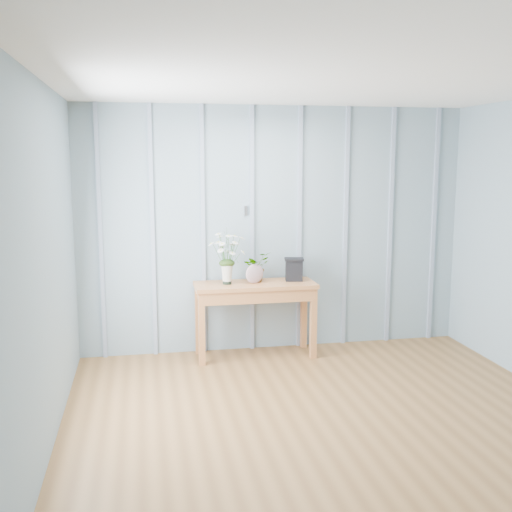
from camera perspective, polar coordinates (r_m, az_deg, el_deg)
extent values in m
plane|color=brown|center=(4.42, 8.52, -17.29)|extent=(4.50, 4.50, 0.00)
cube|color=#869EAA|center=(6.16, 1.88, 2.53)|extent=(4.00, 0.01, 2.50)
cube|color=white|center=(4.00, 9.41, 16.69)|extent=(4.00, 4.50, 0.01)
cube|color=#ACACB1|center=(6.07, -0.97, 4.33)|extent=(0.03, 0.01, 0.10)
cube|color=#8998AF|center=(6.02, -14.60, 2.08)|extent=(0.04, 0.03, 2.50)
cube|color=#8998AF|center=(6.00, -9.83, 2.22)|extent=(0.04, 0.03, 2.50)
cube|color=#8998AF|center=(6.03, -5.07, 2.36)|extent=(0.04, 0.03, 2.50)
cube|color=#8998AF|center=(6.10, -0.39, 2.47)|extent=(0.04, 0.03, 2.50)
cube|color=#8998AF|center=(6.21, 4.15, 2.57)|extent=(0.04, 0.03, 2.50)
cube|color=#8998AF|center=(6.36, 8.51, 2.64)|extent=(0.04, 0.03, 2.50)
cube|color=#8998AF|center=(6.54, 12.65, 2.70)|extent=(0.04, 0.03, 2.50)
cube|color=#8998AF|center=(6.76, 16.55, 2.75)|extent=(0.04, 0.03, 2.50)
cube|color=#AD6937|center=(5.95, -0.09, -2.78)|extent=(1.20, 0.45, 0.04)
cube|color=#AD6937|center=(5.97, -0.09, -3.53)|extent=(1.13, 0.42, 0.12)
cube|color=#AD6937|center=(5.79, -5.19, -6.97)|extent=(0.06, 0.06, 0.71)
cube|color=#AD6937|center=(6.00, 5.48, -6.41)|extent=(0.06, 0.06, 0.71)
cube|color=#AD6937|center=(6.14, -5.53, -6.05)|extent=(0.06, 0.06, 0.71)
cube|color=#AD6937|center=(6.33, 4.56, -5.56)|extent=(0.06, 0.06, 0.71)
cylinder|color=black|center=(5.90, -2.77, -2.43)|extent=(0.09, 0.09, 0.05)
cone|color=beige|center=(5.88, -2.78, -1.65)|extent=(0.14, 0.14, 0.20)
ellipsoid|color=#213B12|center=(5.86, -2.79, -0.69)|extent=(0.16, 0.13, 0.08)
imported|color=#213B12|center=(6.00, 0.01, -1.04)|extent=(0.35, 0.34, 0.30)
ellipsoid|color=#834C63|center=(5.91, -0.14, -1.69)|extent=(0.20, 0.12, 0.20)
cube|color=black|center=(6.05, 3.64, -1.39)|extent=(0.19, 0.16, 0.21)
cube|color=black|center=(6.03, 3.65, -0.31)|extent=(0.21, 0.18, 0.02)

